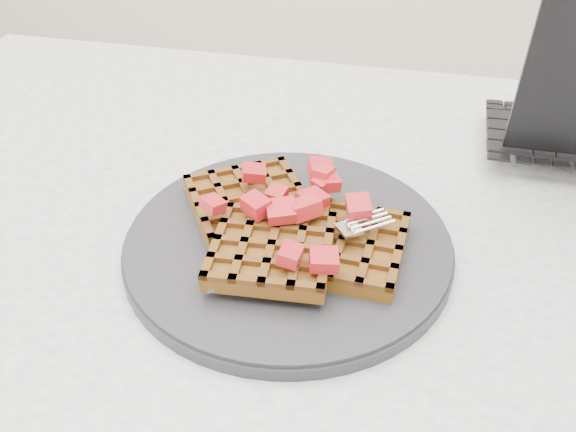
{
  "coord_description": "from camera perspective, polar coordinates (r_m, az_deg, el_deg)",
  "views": [
    {
      "loc": [
        0.04,
        -0.45,
        1.13
      ],
      "look_at": [
        -0.06,
        -0.02,
        0.79
      ],
      "focal_mm": 40.0,
      "sensor_mm": 36.0,
      "label": 1
    }
  ],
  "objects": [
    {
      "name": "fork",
      "position": [
        0.54,
        2.34,
        -3.6
      ],
      "size": [
        0.16,
        0.13,
        0.02
      ],
      "primitive_type": null,
      "rotation": [
        0.0,
        0.0,
        -0.92
      ],
      "color": "silver",
      "rests_on": "plate"
    },
    {
      "name": "waffles",
      "position": [
        0.56,
        -0.07,
        -1.26
      ],
      "size": [
        0.22,
        0.2,
        0.03
      ],
      "color": "brown",
      "rests_on": "plate"
    },
    {
      "name": "plate",
      "position": [
        0.58,
        0.0,
        -2.52
      ],
      "size": [
        0.3,
        0.3,
        0.02
      ],
      "primitive_type": "cylinder",
      "color": "#242426",
      "rests_on": "table"
    },
    {
      "name": "strawberry_pile",
      "position": [
        0.55,
        0.0,
        1.16
      ],
      "size": [
        0.15,
        0.15,
        0.02
      ],
      "primitive_type": null,
      "color": "#9D0008",
      "rests_on": "waffles"
    },
    {
      "name": "table",
      "position": [
        0.67,
        5.39,
        -10.33
      ],
      "size": [
        1.2,
        0.8,
        0.75
      ],
      "color": "silver",
      "rests_on": "ground"
    }
  ]
}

